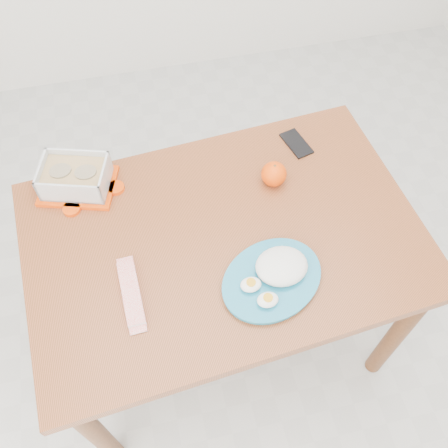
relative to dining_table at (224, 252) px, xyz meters
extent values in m
plane|color=#B7B7B2|center=(0.13, -0.02, -0.65)|extent=(3.50, 3.50, 0.00)
cube|color=#9B4A2C|center=(0.00, 0.00, 0.08)|extent=(1.24, 0.88, 0.04)
cylinder|color=brown|center=(-0.49, -0.38, -0.29)|extent=(0.06, 0.06, 0.71)
cylinder|color=brown|center=(0.55, -0.28, -0.29)|extent=(0.06, 0.06, 0.71)
cylinder|color=brown|center=(-0.55, 0.28, -0.29)|extent=(0.06, 0.06, 0.71)
cylinder|color=brown|center=(0.49, 0.38, -0.29)|extent=(0.06, 0.06, 0.71)
cube|color=#EE4307|center=(-0.41, 0.28, 0.11)|extent=(0.27, 0.23, 0.01)
cube|color=silver|center=(-0.41, 0.28, 0.16)|extent=(0.23, 0.20, 0.08)
cube|color=tan|center=(-0.41, 0.28, 0.15)|extent=(0.22, 0.18, 0.05)
cylinder|color=#977E63|center=(-0.45, 0.29, 0.17)|extent=(0.08, 0.08, 0.02)
cylinder|color=#977E63|center=(-0.37, 0.27, 0.17)|extent=(0.08, 0.08, 0.02)
sphere|color=#FF4C05|center=(0.20, 0.16, 0.14)|extent=(0.08, 0.08, 0.08)
cylinder|color=#1A708F|center=(0.09, -0.18, 0.11)|extent=(0.40, 0.40, 0.02)
ellipsoid|color=silver|center=(0.13, -0.16, 0.15)|extent=(0.19, 0.18, 0.06)
ellipsoid|color=white|center=(0.03, -0.19, 0.13)|extent=(0.07, 0.07, 0.03)
ellipsoid|color=white|center=(0.06, -0.25, 0.13)|extent=(0.07, 0.07, 0.03)
cube|color=red|center=(-0.29, -0.13, 0.11)|extent=(0.06, 0.20, 0.02)
cube|color=black|center=(0.32, 0.30, 0.11)|extent=(0.09, 0.13, 0.01)
camera|label=1|loc=(-0.18, -0.77, 1.36)|focal=40.00mm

